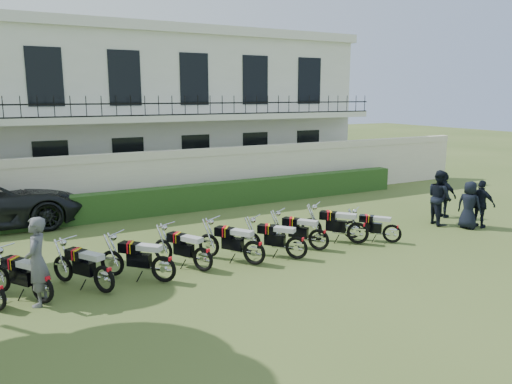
# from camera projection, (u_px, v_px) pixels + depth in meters

# --- Properties ---
(ground) EXTENTS (100.00, 100.00, 0.00)m
(ground) POSITION_uv_depth(u_px,v_px,m) (285.00, 266.00, 13.18)
(ground) COLOR #3F5522
(ground) RESTS_ON ground
(perimeter_wall) EXTENTS (30.00, 0.35, 2.30)m
(perimeter_wall) POSITION_uv_depth(u_px,v_px,m) (180.00, 178.00, 19.86)
(perimeter_wall) COLOR #EEE0C8
(perimeter_wall) RESTS_ON ground
(hedge) EXTENTS (18.00, 0.60, 1.00)m
(hedge) POSITION_uv_depth(u_px,v_px,m) (211.00, 196.00, 19.76)
(hedge) COLOR #244619
(hedge) RESTS_ON ground
(building) EXTENTS (20.40, 9.60, 7.40)m
(building) POSITION_uv_depth(u_px,v_px,m) (136.00, 110.00, 24.51)
(building) COLOR silver
(building) RESTS_ON ground
(motorcycle_1) EXTENTS (1.22, 1.73, 1.10)m
(motorcycle_1) POSITION_uv_depth(u_px,v_px,m) (42.00, 282.00, 10.66)
(motorcycle_1) COLOR black
(motorcycle_1) RESTS_ON ground
(motorcycle_2) EXTENTS (1.13, 1.78, 1.10)m
(motorcycle_2) POSITION_uv_depth(u_px,v_px,m) (104.00, 273.00, 11.21)
(motorcycle_2) COLOR black
(motorcycle_2) RESTS_ON ground
(motorcycle_3) EXTENTS (1.51, 1.55, 1.13)m
(motorcycle_3) POSITION_uv_depth(u_px,v_px,m) (163.00, 262.00, 11.85)
(motorcycle_3) COLOR black
(motorcycle_3) RESTS_ON ground
(motorcycle_4) EXTENTS (1.05, 1.78, 1.08)m
(motorcycle_4) POSITION_uv_depth(u_px,v_px,m) (203.00, 253.00, 12.60)
(motorcycle_4) COLOR black
(motorcycle_4) RESTS_ON ground
(motorcycle_5) EXTENTS (1.24, 1.78, 1.13)m
(motorcycle_5) POSITION_uv_depth(u_px,v_px,m) (254.00, 247.00, 13.07)
(motorcycle_5) COLOR black
(motorcycle_5) RESTS_ON ground
(motorcycle_6) EXTENTS (1.34, 1.61, 1.09)m
(motorcycle_6) POSITION_uv_depth(u_px,v_px,m) (297.00, 242.00, 13.53)
(motorcycle_6) COLOR black
(motorcycle_6) RESTS_ON ground
(motorcycle_7) EXTENTS (1.25, 1.65, 1.08)m
(motorcycle_7) POSITION_uv_depth(u_px,v_px,m) (319.00, 234.00, 14.31)
(motorcycle_7) COLOR black
(motorcycle_7) RESTS_ON ground
(motorcycle_8) EXTENTS (1.43, 1.66, 1.14)m
(motorcycle_8) POSITION_uv_depth(u_px,v_px,m) (358.00, 228.00, 14.93)
(motorcycle_8) COLOR black
(motorcycle_8) RESTS_ON ground
(motorcycle_9) EXTENTS (1.20, 1.44, 0.98)m
(motorcycle_9) POSITION_uv_depth(u_px,v_px,m) (392.00, 229.00, 15.05)
(motorcycle_9) COLOR black
(motorcycle_9) RESTS_ON ground
(inspector) EXTENTS (0.67, 0.82, 1.93)m
(inspector) POSITION_uv_depth(u_px,v_px,m) (37.00, 261.00, 10.57)
(inspector) COLOR slate
(inspector) RESTS_ON ground
(officer_2) EXTENTS (0.59, 1.02, 1.62)m
(officer_2) POSITION_uv_depth(u_px,v_px,m) (481.00, 204.00, 16.81)
(officer_2) COLOR black
(officer_2) RESTS_ON ground
(officer_3) EXTENTS (0.72, 0.90, 1.61)m
(officer_3) POSITION_uv_depth(u_px,v_px,m) (469.00, 205.00, 16.71)
(officer_3) COLOR black
(officer_3) RESTS_ON ground
(officer_4) EXTENTS (0.96, 1.09, 1.90)m
(officer_4) POSITION_uv_depth(u_px,v_px,m) (440.00, 197.00, 17.22)
(officer_4) COLOR black
(officer_4) RESTS_ON ground
(officer_5) EXTENTS (0.52, 0.99, 1.62)m
(officer_5) POSITION_uv_depth(u_px,v_px,m) (444.00, 196.00, 18.22)
(officer_5) COLOR black
(officer_5) RESTS_ON ground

